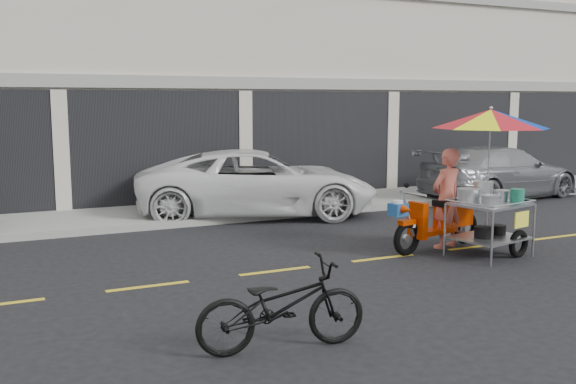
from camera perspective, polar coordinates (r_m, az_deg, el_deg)
name	(u,v)px	position (r m, az deg, el deg)	size (l,w,h in m)	color
ground	(383,258)	(11.08, 8.42, -5.84)	(90.00, 90.00, 0.00)	black
sidewalk	(260,206)	(15.85, -2.51, -1.24)	(45.00, 3.00, 0.15)	gray
shophouse_block	(280,52)	(21.48, -0.74, 12.36)	(36.00, 8.11, 10.40)	beige
centerline	(383,258)	(11.07, 8.42, -5.82)	(42.00, 0.10, 0.01)	gold
white_pickup	(257,183)	(14.87, -2.74, 0.83)	(2.54, 5.52, 1.53)	white
silver_pickup	(500,172)	(18.40, 18.29, 1.68)	(2.01, 4.94, 1.43)	gray
near_bicycle	(282,306)	(6.94, -0.56, -10.07)	(0.65, 1.87, 0.98)	black
food_vendor_rig	(473,161)	(11.58, 16.16, 2.65)	(2.86, 2.33, 2.57)	black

